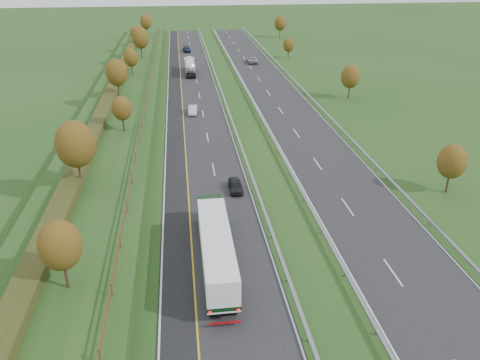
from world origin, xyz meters
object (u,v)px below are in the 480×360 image
object	(u,v)px
road_tanker	(190,66)
car_oncoming	(252,60)
car_small_far	(187,49)
box_lorry	(216,245)
car_dark_near	(235,185)
car_silver_mid	(193,110)

from	to	relation	value
road_tanker	car_oncoming	xyz separation A→B (m)	(16.40, 9.99, -1.05)
car_small_far	box_lorry	bearing A→B (deg)	-96.16
car_dark_near	car_small_far	size ratio (longest dim) A/B	0.79
box_lorry	car_small_far	world-z (taller)	box_lorry
box_lorry	car_small_far	distance (m)	104.33
car_silver_mid	car_oncoming	bearing A→B (deg)	72.42
car_small_far	car_oncoming	distance (m)	24.15
car_silver_mid	car_small_far	xyz separation A→B (m)	(0.54, 58.93, 0.01)
box_lorry	car_oncoming	distance (m)	88.23
road_tanker	car_dark_near	size ratio (longest dim) A/B	2.92
car_dark_near	car_oncoming	world-z (taller)	car_oncoming
car_small_far	car_dark_near	bearing A→B (deg)	-93.91
box_lorry	road_tanker	xyz separation A→B (m)	(0.28, 76.63, -0.47)
car_small_far	car_oncoming	world-z (taller)	car_oncoming
box_lorry	car_oncoming	world-z (taller)	box_lorry
box_lorry	car_oncoming	xyz separation A→B (m)	(16.68, 86.63, -1.52)
car_dark_near	car_small_far	xyz separation A→B (m)	(-3.30, 89.59, 0.06)
car_oncoming	car_small_far	bearing A→B (deg)	-44.77
road_tanker	car_silver_mid	size ratio (longest dim) A/B	2.66
road_tanker	car_small_far	size ratio (longest dim) A/B	2.30
road_tanker	car_oncoming	distance (m)	19.24
road_tanker	car_silver_mid	distance (m)	31.27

